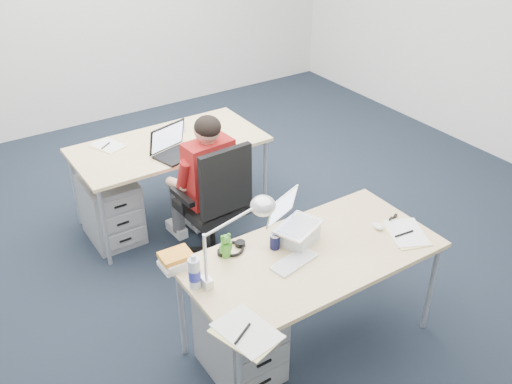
% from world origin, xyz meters
% --- Properties ---
extents(floor, '(7.00, 7.00, 0.00)m').
position_xyz_m(floor, '(0.00, 0.00, 0.00)').
color(floor, black).
rests_on(floor, ground).
extents(room, '(6.02, 7.02, 2.80)m').
position_xyz_m(room, '(0.00, 0.00, 1.71)').
color(room, silver).
rests_on(room, ground).
extents(desk_near, '(1.60, 0.80, 0.73)m').
position_xyz_m(desk_near, '(-0.36, -0.78, 0.68)').
color(desk_near, tan).
rests_on(desk_near, ground).
extents(desk_far, '(1.60, 0.80, 0.73)m').
position_xyz_m(desk_far, '(-0.43, 1.09, 0.68)').
color(desk_far, tan).
rests_on(desk_far, ground).
extents(office_chair, '(0.70, 0.70, 1.05)m').
position_xyz_m(office_chair, '(-0.42, 0.36, 0.30)').
color(office_chair, black).
rests_on(office_chair, ground).
extents(seated_person, '(0.38, 0.67, 1.22)m').
position_xyz_m(seated_person, '(-0.43, 0.53, 0.62)').
color(seated_person, '#A01816').
rests_on(seated_person, ground).
extents(drawer_pedestal_near, '(0.40, 0.50, 0.55)m').
position_xyz_m(drawer_pedestal_near, '(-0.87, -0.75, 0.28)').
color(drawer_pedestal_near, '#9FA1A4').
rests_on(drawer_pedestal_near, ground).
extents(drawer_pedestal_far, '(0.40, 0.50, 0.55)m').
position_xyz_m(drawer_pedestal_far, '(-1.00, 1.08, 0.28)').
color(drawer_pedestal_far, '#9FA1A4').
rests_on(drawer_pedestal_far, ground).
extents(silver_laptop, '(0.36, 0.32, 0.31)m').
position_xyz_m(silver_laptop, '(-0.36, -0.63, 0.89)').
color(silver_laptop, silver).
rests_on(silver_laptop, desk_near).
extents(wireless_keyboard, '(0.32, 0.18, 0.02)m').
position_xyz_m(wireless_keyboard, '(-0.51, -0.79, 0.74)').
color(wireless_keyboard, white).
rests_on(wireless_keyboard, desk_near).
extents(computer_mouse, '(0.07, 0.10, 0.03)m').
position_xyz_m(computer_mouse, '(0.17, -0.81, 0.75)').
color(computer_mouse, white).
rests_on(computer_mouse, desk_near).
extents(headphones, '(0.22, 0.18, 0.03)m').
position_xyz_m(headphones, '(-0.76, -0.48, 0.75)').
color(headphones, black).
rests_on(headphones, desk_near).
extents(can_koozie, '(0.07, 0.07, 0.10)m').
position_xyz_m(can_koozie, '(-0.52, -0.61, 0.78)').
color(can_koozie, '#121438').
rests_on(can_koozie, desk_near).
extents(water_bottle, '(0.08, 0.08, 0.22)m').
position_xyz_m(water_bottle, '(-1.11, -0.66, 0.84)').
color(water_bottle, silver).
rests_on(water_bottle, desk_near).
extents(bear_figurine, '(0.09, 0.07, 0.16)m').
position_xyz_m(bear_figurine, '(-0.81, -0.51, 0.81)').
color(bear_figurine, '#267F22').
rests_on(bear_figurine, desk_near).
extents(book_stack, '(0.23, 0.19, 0.09)m').
position_xyz_m(book_stack, '(-1.11, -0.43, 0.77)').
color(book_stack, silver).
rests_on(book_stack, desk_near).
extents(cordless_phone, '(0.05, 0.04, 0.17)m').
position_xyz_m(cordless_phone, '(-1.11, -0.66, 0.82)').
color(cordless_phone, black).
rests_on(cordless_phone, desk_near).
extents(papers_left, '(0.30, 0.38, 0.01)m').
position_xyz_m(papers_left, '(-1.06, -1.13, 0.74)').
color(papers_left, '#E5D884').
rests_on(papers_left, desk_near).
extents(papers_right, '(0.32, 0.37, 0.01)m').
position_xyz_m(papers_right, '(0.27, -0.96, 0.74)').
color(papers_right, '#E5D884').
rests_on(papers_right, desk_near).
extents(sunglasses, '(0.10, 0.06, 0.02)m').
position_xyz_m(sunglasses, '(0.33, -0.78, 0.74)').
color(sunglasses, black).
rests_on(sunglasses, desk_near).
extents(desk_lamp, '(0.46, 0.30, 0.49)m').
position_xyz_m(desk_lamp, '(-0.90, -0.69, 0.97)').
color(desk_lamp, silver).
rests_on(desk_lamp, desk_near).
extents(dark_laptop, '(0.43, 0.42, 0.26)m').
position_xyz_m(dark_laptop, '(-0.46, 0.84, 0.86)').
color(dark_laptop, black).
rests_on(dark_laptop, desk_far).
extents(far_cup, '(0.08, 0.08, 0.10)m').
position_xyz_m(far_cup, '(-0.23, 1.24, 0.78)').
color(far_cup, white).
rests_on(far_cup, desk_far).
extents(far_papers, '(0.26, 0.31, 0.01)m').
position_xyz_m(far_papers, '(-0.88, 1.31, 0.73)').
color(far_papers, white).
rests_on(far_papers, desk_far).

